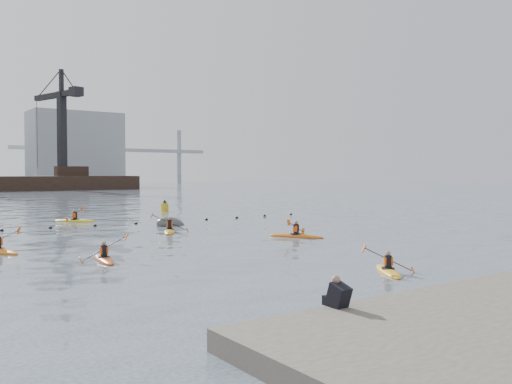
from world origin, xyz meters
TOP-DOWN VIEW (x-y plane):
  - ground at (0.00, 0.00)m, footprint 400.00×400.00m
  - float_line at (-0.50, 22.53)m, footprint 33.24×0.73m
  - kayaker_0 at (-6.67, 7.35)m, footprint 2.08×3.03m
  - kayaker_1 at (1.14, -1.55)m, footprint 2.12×2.73m
  - kayaker_3 at (0.62, 15.91)m, footprint 2.29×3.39m
  - kayaker_4 at (5.48, 9.19)m, footprint 2.22×3.36m
  - kayaker_5 at (-2.08, 26.86)m, footprint 2.85×3.01m
  - mooring_buoy at (2.69, 19.97)m, footprint 2.77×1.84m
  - nav_buoy at (8.60, 33.32)m, footprint 0.73×0.73m

SIDE VIEW (x-z plane):
  - ground at x=0.00m, z-range 0.00..0.00m
  - mooring_buoy at x=2.69m, z-range -0.82..0.82m
  - float_line at x=-0.50m, z-range -0.09..0.15m
  - kayaker_1 at x=1.14m, z-range -0.49..0.67m
  - kayaker_0 at x=-6.67m, z-range -0.51..0.70m
  - kayaker_4 at x=5.48m, z-range -0.52..0.73m
  - kayaker_5 at x=-2.08m, z-range -0.52..0.73m
  - kayaker_3 at x=0.62m, z-range -0.58..0.79m
  - nav_buoy at x=8.60m, z-range -0.26..1.07m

